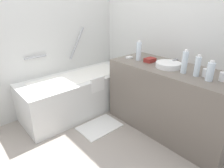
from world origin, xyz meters
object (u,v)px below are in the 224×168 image
at_px(sink_faucet, 176,62).
at_px(soap_dish, 129,57).
at_px(water_bottle_1, 210,71).
at_px(amenity_basket, 150,60).
at_px(water_bottle_0, 139,51).
at_px(bathtub, 80,92).
at_px(drinking_glass_0, 206,73).
at_px(bath_mat, 100,127).
at_px(water_bottle_2, 197,66).
at_px(drinking_glass_1, 223,77).
at_px(water_bottle_3, 185,62).
at_px(sink_basin, 168,65).

height_order(sink_faucet, soap_dish, sink_faucet).
xyz_separation_m(water_bottle_1, amenity_basket, (0.08, 0.78, -0.07)).
relative_size(sink_faucet, water_bottle_0, 0.59).
xyz_separation_m(sink_faucet, soap_dish, (-0.22, 0.58, -0.02)).
xyz_separation_m(bathtub, drinking_glass_0, (0.56, -1.54, 0.59)).
relative_size(soap_dish, bath_mat, 0.17).
bearing_deg(sink_faucet, water_bottle_2, -119.97).
distance_m(drinking_glass_1, amenity_basket, 0.88).
bearing_deg(soap_dish, bathtub, 132.83).
bearing_deg(water_bottle_2, water_bottle_3, 94.75).
relative_size(water_bottle_0, water_bottle_3, 1.02).
height_order(water_bottle_3, drinking_glass_1, water_bottle_3).
height_order(sink_faucet, drinking_glass_1, drinking_glass_1).
relative_size(water_bottle_3, bath_mat, 0.47).
bearing_deg(bath_mat, water_bottle_2, -57.18).
distance_m(water_bottle_2, water_bottle_3, 0.14).
xyz_separation_m(water_bottle_3, bath_mat, (-0.57, 0.77, -0.96)).
bearing_deg(soap_dish, water_bottle_2, -88.95).
bearing_deg(water_bottle_0, soap_dish, 97.14).
height_order(water_bottle_2, drinking_glass_1, water_bottle_2).
height_order(water_bottle_1, water_bottle_3, water_bottle_3).
xyz_separation_m(amenity_basket, bath_mat, (-0.63, 0.26, -0.86)).
bearing_deg(water_bottle_0, sink_basin, -86.32).
height_order(sink_basin, drinking_glass_0, drinking_glass_0).
height_order(sink_faucet, bath_mat, sink_faucet).
height_order(drinking_glass_1, soap_dish, drinking_glass_1).
xyz_separation_m(water_bottle_2, drinking_glass_1, (0.06, -0.24, -0.06)).
xyz_separation_m(water_bottle_1, drinking_glass_1, (0.09, -0.09, -0.05)).
distance_m(water_bottle_1, soap_dish, 1.09).
distance_m(bathtub, sink_faucet, 1.44).
bearing_deg(sink_basin, drinking_glass_1, -87.22).
height_order(sink_faucet, water_bottle_2, water_bottle_2).
relative_size(water_bottle_2, bath_mat, 0.42).
bearing_deg(water_bottle_2, water_bottle_1, -102.61).
bearing_deg(drinking_glass_1, drinking_glass_0, 92.65).
xyz_separation_m(bathtub, water_bottle_0, (0.51, -0.68, 0.67)).
distance_m(sink_basin, water_bottle_1, 0.51).
bearing_deg(drinking_glass_1, soap_dish, 93.68).
height_order(sink_basin, water_bottle_3, water_bottle_3).
distance_m(sink_basin, drinking_glass_0, 0.43).
bearing_deg(bathtub, soap_dish, -47.17).
bearing_deg(bathtub, drinking_glass_0, -70.05).
distance_m(sink_basin, amenity_basket, 0.29).
relative_size(water_bottle_0, drinking_glass_0, 3.09).
height_order(water_bottle_1, amenity_basket, water_bottle_1).
xyz_separation_m(sink_faucet, water_bottle_2, (-0.20, -0.35, 0.07)).
xyz_separation_m(bathtub, bath_mat, (-0.07, -0.57, -0.29)).
xyz_separation_m(drinking_glass_1, bath_mat, (-0.64, 1.14, -0.88)).
xyz_separation_m(water_bottle_2, drinking_glass_0, (0.05, -0.07, -0.06)).
bearing_deg(drinking_glass_0, water_bottle_3, 106.47).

